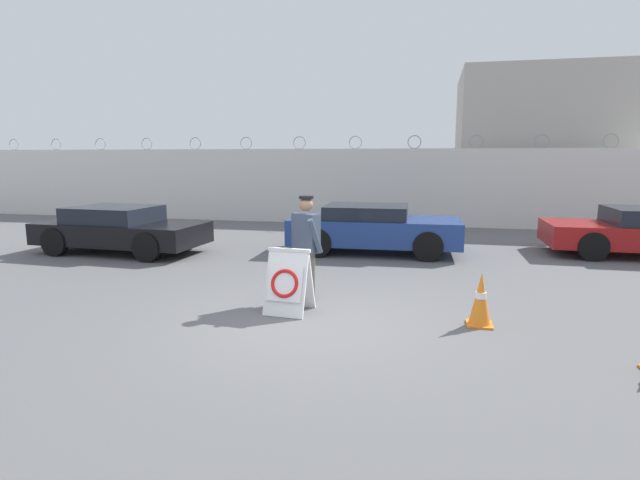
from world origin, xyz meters
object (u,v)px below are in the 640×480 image
Objects in this scene: security_guard at (306,243)px; parked_car_front_coupe at (120,229)px; barricade_sign at (288,281)px; traffic_cone_mid at (481,299)px; parked_car_rear_sedan at (373,228)px.

security_guard is 0.42× the size of parked_car_front_coupe.
security_guard is 6.56m from parked_car_front_coupe.
barricade_sign is at bearing -75.10° from security_guard.
traffic_cone_mid is 5.68m from parked_car_rear_sedan.
parked_car_rear_sedan is (-2.17, 5.24, 0.25)m from traffic_cone_mid.
barricade_sign is at bearing -179.53° from traffic_cone_mid.
parked_car_front_coupe is at bearing 176.34° from security_guard.
barricade_sign is at bearing -31.65° from parked_car_front_coupe.
parked_car_front_coupe is (-5.58, 3.87, 0.10)m from barricade_sign.
traffic_cone_mid is 0.18× the size of parked_car_front_coupe.
parked_car_rear_sedan is at bearing 15.55° from parked_car_front_coupe.
security_guard is 2.28× the size of traffic_cone_mid.
barricade_sign is at bearing -99.44° from parked_car_rear_sedan.
security_guard reaches higher than parked_car_rear_sedan.
parked_car_front_coupe is (-8.47, 3.85, 0.22)m from traffic_cone_mid.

